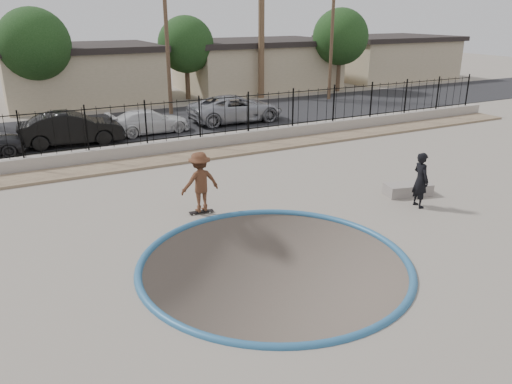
{
  "coord_description": "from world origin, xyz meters",
  "views": [
    {
      "loc": [
        -5.72,
        -10.85,
        6.07
      ],
      "look_at": [
        1.04,
        2.0,
        0.8
      ],
      "focal_mm": 35.0,
      "sensor_mm": 36.0,
      "label": 1
    }
  ],
  "objects": [
    {
      "name": "concrete_ledge",
      "position": [
        6.65,
        1.21,
        0.2
      ],
      "size": [
        1.72,
        1.07,
        0.4
      ],
      "primitive_type": "cube",
      "rotation": [
        0.0,
        0.0,
        -0.25
      ],
      "color": "gray",
      "rests_on": "ground"
    },
    {
      "name": "fence",
      "position": [
        0.0,
        10.3,
        1.5
      ],
      "size": [
        40.0,
        0.04,
        1.8
      ],
      "color": "black",
      "rests_on": "retaining_wall"
    },
    {
      "name": "house_east",
      "position": [
        14.0,
        26.5,
        1.97
      ],
      "size": [
        12.6,
        8.6,
        3.9
      ],
      "color": "tan",
      "rests_on": "ground"
    },
    {
      "name": "car_d",
      "position": [
        6.58,
        15.0,
        0.8
      ],
      "size": [
        5.5,
        2.57,
        1.52
      ],
      "primitive_type": "imported",
      "rotation": [
        0.0,
        0.0,
        1.56
      ],
      "color": "#989AA1",
      "rests_on": "street"
    },
    {
      "name": "house_center",
      "position": [
        0.0,
        26.5,
        1.97
      ],
      "size": [
        10.6,
        8.6,
        3.9
      ],
      "color": "tan",
      "rests_on": "ground"
    },
    {
      "name": "street_tree_left",
      "position": [
        -3.0,
        23.0,
        4.19
      ],
      "size": [
        4.32,
        4.32,
        6.36
      ],
      "color": "#473323",
      "rests_on": "ground"
    },
    {
      "name": "street_tree_right",
      "position": [
        19.0,
        22.0,
        4.19
      ],
      "size": [
        4.32,
        4.32,
        6.36
      ],
      "color": "#473323",
      "rests_on": "ground"
    },
    {
      "name": "street_tree_mid",
      "position": [
        7.0,
        24.0,
        3.84
      ],
      "size": [
        3.96,
        3.96,
        5.83
      ],
      "color": "#473323",
      "rests_on": "ground"
    },
    {
      "name": "videographer",
      "position": [
        6.15,
        0.23,
        0.92
      ],
      "size": [
        0.53,
        0.73,
        1.84
      ],
      "primitive_type": "imported",
      "rotation": [
        0.0,
        0.0,
        1.42
      ],
      "color": "black",
      "rests_on": "ground"
    },
    {
      "name": "ground",
      "position": [
        0.0,
        12.0,
        -1.1
      ],
      "size": [
        120.0,
        120.0,
        2.2
      ],
      "primitive_type": "cube",
      "color": "gray",
      "rests_on": "ground"
    },
    {
      "name": "coping_ring",
      "position": [
        0.0,
        -1.0,
        0.0
      ],
      "size": [
        7.04,
        7.04,
        0.2
      ],
      "primitive_type": "torus",
      "color": "#2A5E8A",
      "rests_on": "ground"
    },
    {
      "name": "bowl_pit",
      "position": [
        0.0,
        -1.0,
        0.0
      ],
      "size": [
        6.84,
        6.84,
        1.8
      ],
      "primitive_type": null,
      "color": "#473C36",
      "rests_on": "ground"
    },
    {
      "name": "rock_strip",
      "position": [
        0.0,
        9.2,
        0.06
      ],
      "size": [
        42.0,
        1.6,
        0.11
      ],
      "primitive_type": "cube",
      "color": "#968062",
      "rests_on": "ground"
    },
    {
      "name": "street",
      "position": [
        0.0,
        17.0,
        0.02
      ],
      "size": [
        90.0,
        8.0,
        0.04
      ],
      "primitive_type": "cube",
      "color": "black",
      "rests_on": "ground"
    },
    {
      "name": "car_b",
      "position": [
        -2.64,
        13.85,
        0.82
      ],
      "size": [
        4.87,
        1.99,
        1.57
      ],
      "primitive_type": "imported",
      "rotation": [
        0.0,
        0.0,
        1.5
      ],
      "color": "black",
      "rests_on": "street"
    },
    {
      "name": "retaining_wall",
      "position": [
        0.0,
        10.3,
        0.3
      ],
      "size": [
        42.0,
        0.45,
        0.6
      ],
      "primitive_type": "cube",
      "color": "gray",
      "rests_on": "ground"
    },
    {
      "name": "skateboard",
      "position": [
        -0.4,
        3.0,
        0.05
      ],
      "size": [
        0.79,
        0.3,
        0.07
      ],
      "rotation": [
        0.0,
        0.0,
        -0.14
      ],
      "color": "black",
      "rests_on": "ground"
    },
    {
      "name": "car_c",
      "position": [
        1.31,
        14.48,
        0.65
      ],
      "size": [
        4.32,
        1.98,
        1.22
      ],
      "primitive_type": "imported",
      "rotation": [
        0.0,
        0.0,
        1.64
      ],
      "color": "silver",
      "rests_on": "street"
    },
    {
      "name": "utility_pole_right",
      "position": [
        16.0,
        19.0,
        4.7
      ],
      "size": [
        1.7,
        0.24,
        9.0
      ],
      "color": "#473323",
      "rests_on": "ground"
    },
    {
      "name": "house_east_far",
      "position": [
        28.0,
        26.5,
        1.97
      ],
      "size": [
        11.6,
        8.6,
        3.9
      ],
      "color": "tan",
      "rests_on": "ground"
    },
    {
      "name": "skater",
      "position": [
        -0.4,
        3.0,
        0.96
      ],
      "size": [
        1.26,
        0.76,
        1.92
      ],
      "primitive_type": "imported",
      "rotation": [
        0.0,
        0.0,
        3.18
      ],
      "color": "brown",
      "rests_on": "ground"
    },
    {
      "name": "utility_pole_mid",
      "position": [
        4.0,
        19.0,
        4.96
      ],
      "size": [
        1.7,
        0.24,
        9.5
      ],
      "color": "#473323",
      "rests_on": "ground"
    }
  ]
}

